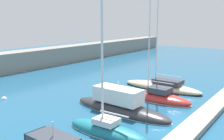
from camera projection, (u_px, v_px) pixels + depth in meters
ground_plane at (176, 124)px, 21.34m from camera, size 120.00×120.00×0.00m
dock_pier at (195, 125)px, 20.43m from camera, size 25.12×1.69×0.46m
sailboat_teal_second at (106, 129)px, 19.36m from camera, size 1.97×6.73×14.63m
motorboat_charcoal_third at (119, 106)px, 24.15m from camera, size 3.23×10.40×3.20m
sailboat_red_fourth at (155, 96)px, 27.60m from camera, size 2.73×7.94×17.03m
sailboat_sand_fifth at (162, 86)px, 31.85m from camera, size 2.90×10.03×20.24m
mooring_buoy_white at (4, 99)px, 27.92m from camera, size 0.57×0.57×0.57m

